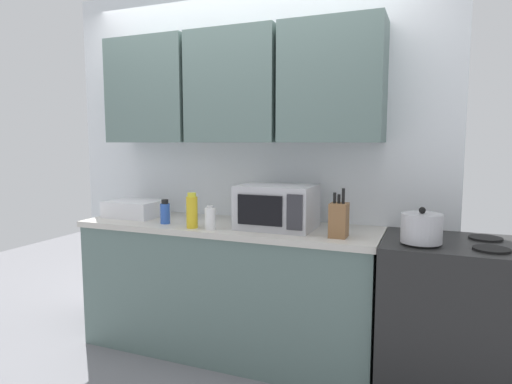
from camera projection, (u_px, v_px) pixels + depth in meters
wall_back_with_cabinets at (241, 126)px, 3.12m from camera, size 2.91×0.38×2.60m
counter_run at (228, 288)px, 3.03m from camera, size 2.04×0.63×0.90m
stove_range at (450, 319)px, 2.49m from camera, size 0.76×0.64×0.91m
kettle at (422, 228)px, 2.36m from camera, size 0.22×0.22×0.19m
microwave at (277, 207)px, 2.81m from camera, size 0.48×0.37×0.28m
dish_rack at (135, 209)px, 3.25m from camera, size 0.38×0.30×0.12m
knife_block at (339, 220)px, 2.55m from camera, size 0.10×0.12×0.29m
bottle_blue_cleaner at (165, 212)px, 2.97m from camera, size 0.07×0.07×0.17m
bottle_white_jar at (210, 218)px, 2.77m from camera, size 0.07×0.07×0.15m
bottle_yellow_mustard at (192, 211)px, 2.82m from camera, size 0.07×0.07×0.23m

